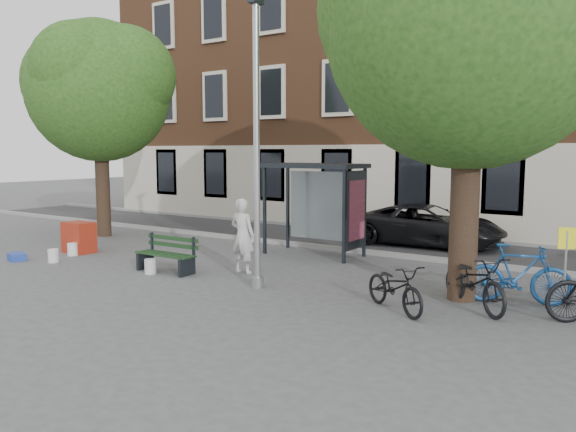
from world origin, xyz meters
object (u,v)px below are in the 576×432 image
Objects in this scene: bench at (167,256)px; red_stand at (79,237)px; bike_b at (518,274)px; lamppost at (257,160)px; painter at (243,236)px; bike_c at (395,287)px; car_dark at (428,225)px; bike_a at (475,282)px; bus_shelter at (328,189)px; notice_sign at (566,256)px.

red_stand is (-4.10, 0.44, 0.06)m from bench.
lamppost is at bearing 90.56° from bike_b.
bike_c is at bearing 165.69° from painter.
bike_b is at bearing -148.46° from car_dark.
bike_b reaches higher than red_stand.
bike_a is 1.02× the size of bike_b.
bench is at bearing 139.74° from bike_a.
bike_a is (5.01, -3.16, -1.39)m from bus_shelter.
bus_shelter is 1.64× the size of bike_c.
bus_shelter is 1.70× the size of bench.
car_dark is 10.62m from red_stand.
bike_a is 1.16× the size of bike_c.
painter is 5.77m from red_stand.
lamppost is 3.03× the size of bike_a.
lamppost reaches higher than car_dark.
lamppost is 5.04m from bike_a.
bike_c is 1.93× the size of red_stand.
painter is 6.26m from bike_b.
red_stand is 12.87m from notice_sign.
painter is at bearing 156.57° from notice_sign.
bench is 0.36× the size of car_dark.
bike_b is at bearing -12.38° from bike_c.
painter is 4.55m from bike_c.
bus_shelter is 1.72× the size of notice_sign.
bike_b is (5.00, 1.75, -2.19)m from lamppost.
lamppost is at bearing -4.02° from red_stand.
lamppost reaches higher than red_stand.
car_dark is (1.15, 7.37, -2.13)m from lamppost.
notice_sign reaches higher than bike_c.
bike_a is 11.34m from red_stand.
bike_a is 1.53m from bike_c.
bus_shelter is 7.25m from notice_sign.
car_dark is 7.93m from notice_sign.
bike_b reaches higher than bike_c.
bike_a is at bearing 12.12° from lamppost.
red_stand is at bearing 158.72° from notice_sign.
bus_shelter is at bearing -102.10° from painter.
bus_shelter is 1.44× the size of bike_b.
bike_c is at bearing -167.30° from car_dark.
notice_sign reaches higher than red_stand.
lamppost is 3.97m from bike_c.
bike_b is at bearing 11.39° from bench.
red_stand is at bearing 3.81° from painter.
painter is at bearing 156.82° from car_dark.
red_stand is (-6.93, 0.49, -2.33)m from lamppost.
bike_b is 2.52m from bike_c.
notice_sign reaches higher than bench.
car_dark is (1.76, 3.26, -1.26)m from bus_shelter.
painter is (-0.59, -3.11, -1.00)m from bus_shelter.
bench is 0.83× the size of bike_a.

